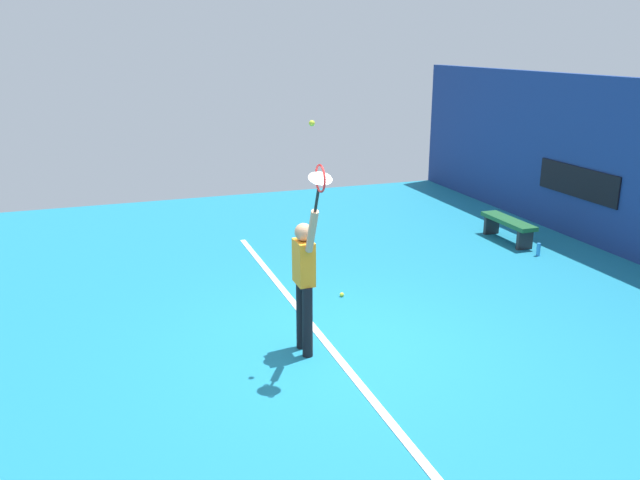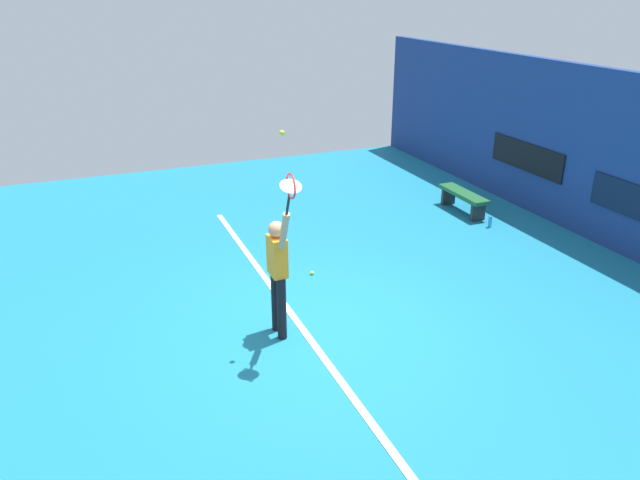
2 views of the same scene
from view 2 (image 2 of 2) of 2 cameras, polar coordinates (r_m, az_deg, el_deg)
name	(u,v)px [view 2 (image 2 of 2)]	position (r m, az deg, el deg)	size (l,w,h in m)	color
ground_plane	(311,327)	(8.87, -0.85, -8.11)	(18.00, 18.00, 0.00)	teal
sponsor_banner_portside	(526,157)	(13.88, 18.68, 7.35)	(2.20, 0.03, 0.60)	black
court_baseline	(302,328)	(8.83, -1.69, -8.24)	(10.00, 0.10, 0.01)	white
tennis_player	(278,269)	(8.26, -3.93, -2.69)	(0.71, 0.31, 1.96)	black
tennis_racket	(290,188)	(7.26, -2.77, 4.83)	(0.41, 0.27, 0.62)	black
tennis_ball	(282,133)	(7.47, -3.56, 9.94)	(0.07, 0.07, 0.07)	#CCE033
court_bench	(463,197)	(13.46, 13.21, 3.92)	(1.40, 0.36, 0.45)	#1E592D
water_bottle	(490,222)	(12.80, 15.57, 1.66)	(0.07, 0.07, 0.24)	#338CD8
spare_ball	(312,273)	(10.36, -0.73, -3.08)	(0.07, 0.07, 0.07)	#CCE033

